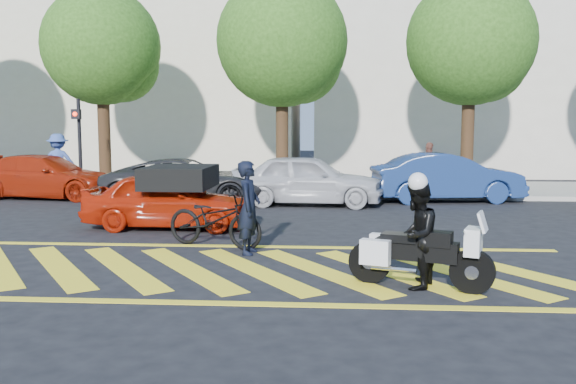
# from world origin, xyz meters

# --- Properties ---
(ground) EXTENTS (90.00, 90.00, 0.00)m
(ground) POSITION_xyz_m (0.00, 0.00, 0.00)
(ground) COLOR black
(ground) RESTS_ON ground
(sidewalk) EXTENTS (60.00, 5.00, 0.15)m
(sidewalk) POSITION_xyz_m (0.00, 12.00, 0.07)
(sidewalk) COLOR #9E998E
(sidewalk) RESTS_ON ground
(crosswalk) EXTENTS (12.33, 4.00, 0.01)m
(crosswalk) POSITION_xyz_m (-0.04, 0.00, 0.00)
(crosswalk) COLOR yellow
(crosswalk) RESTS_ON ground
(building_left) EXTENTS (16.00, 8.00, 10.00)m
(building_left) POSITION_xyz_m (-8.00, 21.00, 5.00)
(building_left) COLOR beige
(building_left) RESTS_ON ground
(building_right) EXTENTS (16.00, 8.00, 11.00)m
(building_right) POSITION_xyz_m (9.00, 21.00, 5.50)
(building_right) COLOR beige
(building_right) RESTS_ON ground
(tree_left) EXTENTS (4.20, 4.20, 7.26)m
(tree_left) POSITION_xyz_m (-6.37, 12.06, 4.99)
(tree_left) COLOR black
(tree_left) RESTS_ON ground
(tree_center) EXTENTS (4.60, 4.60, 7.56)m
(tree_center) POSITION_xyz_m (0.13, 12.06, 5.10)
(tree_center) COLOR black
(tree_center) RESTS_ON ground
(tree_right) EXTENTS (4.40, 4.40, 7.41)m
(tree_right) POSITION_xyz_m (6.63, 12.06, 5.05)
(tree_right) COLOR black
(tree_right) RESTS_ON ground
(signal_pole) EXTENTS (0.28, 0.43, 3.20)m
(signal_pole) POSITION_xyz_m (-6.50, 9.74, 1.92)
(signal_pole) COLOR black
(signal_pole) RESTS_ON ground
(officer_bike) EXTENTS (0.46, 0.66, 1.72)m
(officer_bike) POSITION_xyz_m (0.25, 1.26, 0.86)
(officer_bike) COLOR black
(officer_bike) RESTS_ON ground
(bicycle) EXTENTS (2.21, 1.46, 1.10)m
(bicycle) POSITION_xyz_m (-0.50, 1.82, 0.55)
(bicycle) COLOR black
(bicycle) RESTS_ON ground
(police_motorcycle) EXTENTS (2.04, 1.08, 0.94)m
(police_motorcycle) POSITION_xyz_m (3.01, -0.91, 0.51)
(police_motorcycle) COLOR black
(police_motorcycle) RESTS_ON ground
(officer_moto) EXTENTS (0.82, 0.92, 1.56)m
(officer_moto) POSITION_xyz_m (2.99, -0.92, 0.78)
(officer_moto) COLOR black
(officer_moto) RESTS_ON ground
(red_convertible) EXTENTS (3.85, 1.59, 1.30)m
(red_convertible) POSITION_xyz_m (-1.96, 3.86, 0.65)
(red_convertible) COLOR #AB1D07
(red_convertible) RESTS_ON ground
(parked_left) EXTENTS (4.97, 2.42, 1.39)m
(parked_left) POSITION_xyz_m (-7.40, 9.20, 0.70)
(parked_left) COLOR maroon
(parked_left) RESTS_ON ground
(parked_mid_left) EXTENTS (5.02, 2.50, 1.36)m
(parked_mid_left) POSITION_xyz_m (-2.51, 8.02, 0.68)
(parked_mid_left) COLOR black
(parked_mid_left) RESTS_ON ground
(parked_mid_right) EXTENTS (4.54, 2.04, 1.51)m
(parked_mid_right) POSITION_xyz_m (1.06, 8.09, 0.76)
(parked_mid_right) COLOR #B7B7BB
(parked_mid_right) RESTS_ON ground
(parked_right) EXTENTS (4.72, 2.20, 1.50)m
(parked_right) POSITION_xyz_m (5.30, 9.20, 0.75)
(parked_right) COLOR navy
(parked_right) RESTS_ON ground
(pedestrian_left) EXTENTS (1.39, 1.06, 1.91)m
(pedestrian_left) POSITION_xyz_m (-7.53, 10.39, 1.10)
(pedestrian_left) COLOR #3A55A0
(pedestrian_left) RESTS_ON sidewalk
(pedestrian_right) EXTENTS (1.03, 0.85, 1.65)m
(pedestrian_right) POSITION_xyz_m (4.92, 10.20, 0.98)
(pedestrian_right) COLOR brown
(pedestrian_right) RESTS_ON sidewalk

